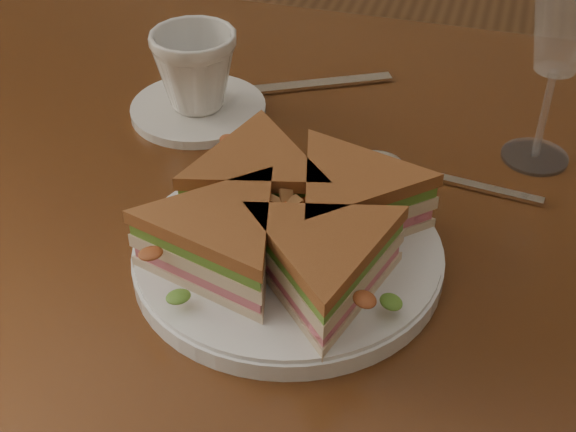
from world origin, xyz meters
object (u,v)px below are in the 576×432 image
Objects in this scene: table at (335,273)px; coffee_cup at (195,70)px; sandwich_wedges at (288,221)px; knife at (293,87)px; saucer at (198,109)px; plate at (288,256)px; spoon at (401,167)px; wine_glass at (565,23)px.

table is 0.26m from coffee_cup.
knife is (-0.08, 0.29, -0.04)m from sandwich_wedges.
plate is at bearing -52.00° from saucer.
spoon is at bearing 67.33° from plate.
sandwich_wedges is at bearing -105.56° from spoon.
wine_glass is at bearing -42.19° from knife.
wine_glass is at bearing 33.58° from table.
coffee_cup is at bearing 0.00° from saucer.
wine_glass is (0.19, 0.22, 0.10)m from sandwich_wedges.
table is 13.29× the size of coffee_cup.
plate is 0.30m from knife.
table is at bearing -14.78° from coffee_cup.
spoon is (0.05, 0.05, 0.10)m from table.
coffee_cup is at bearing 150.67° from table.
plate is 0.32m from wine_glass.
knife is 0.97× the size of wine_glass.
coffee_cup is at bearing -163.99° from knife.
wine_glass reaches higher than coffee_cup.
knife is at bearing 165.94° from wine_glass.
wine_glass is at bearing 32.76° from spoon.
spoon is 0.19m from knife.
coffee_cup is (-0.23, 0.05, 0.05)m from spoon.
saucer is at bearing 175.66° from spoon.
spoon is 2.03× the size of coffee_cup.
sandwich_wedges is at bearing -75.96° from plate.
wine_glass is (0.19, 0.22, 0.14)m from plate.
knife is 1.35× the size of saucer.
knife is at bearing 105.25° from sandwich_wedges.
wine_glass is 0.38m from saucer.
sandwich_wedges is 1.48× the size of knife.
sandwich_wedges is at bearing -52.00° from saucer.
sandwich_wedges is (-0.02, -0.11, 0.14)m from table.
sandwich_wedges reaches higher than saucer.
coffee_cup is (-0.35, -0.01, -0.09)m from wine_glass.
sandwich_wedges is 0.18m from spoon.
spoon is 0.91× the size of wine_glass.
coffee_cup reaches higher than table.
plate is 1.78× the size of saucer.
saucer is at bearing -163.99° from knife.
saucer is at bearing 128.00° from sandwich_wedges.
knife is 0.12m from saucer.
saucer is (-0.35, -0.01, -0.14)m from wine_glass.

